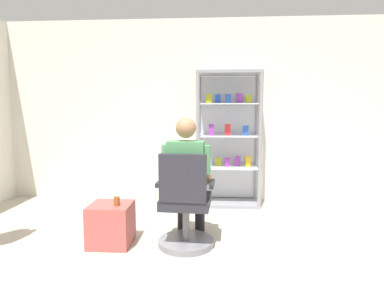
{
  "coord_description": "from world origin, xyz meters",
  "views": [
    {
      "loc": [
        0.19,
        -1.86,
        1.36
      ],
      "look_at": [
        -0.04,
        1.55,
        1.0
      ],
      "focal_mm": 29.92,
      "sensor_mm": 36.0,
      "label": 1
    }
  ],
  "objects_px": {
    "display_cabinet_main": "(228,138)",
    "tea_glass": "(117,201)",
    "seated_shopkeeper": "(187,174)",
    "storage_crate": "(111,224)",
    "office_chair": "(185,209)"
  },
  "relations": [
    {
      "from": "tea_glass",
      "to": "seated_shopkeeper",
      "type": "bearing_deg",
      "value": 14.77
    },
    {
      "from": "display_cabinet_main",
      "to": "seated_shopkeeper",
      "type": "bearing_deg",
      "value": -108.62
    },
    {
      "from": "seated_shopkeeper",
      "to": "tea_glass",
      "type": "xyz_separation_m",
      "value": [
        -0.69,
        -0.18,
        -0.25
      ]
    },
    {
      "from": "storage_crate",
      "to": "tea_glass",
      "type": "xyz_separation_m",
      "value": [
        0.08,
        -0.05,
        0.26
      ]
    },
    {
      "from": "office_chair",
      "to": "seated_shopkeeper",
      "type": "xyz_separation_m",
      "value": [
        0.01,
        0.16,
        0.32
      ]
    },
    {
      "from": "seated_shopkeeper",
      "to": "storage_crate",
      "type": "xyz_separation_m",
      "value": [
        -0.77,
        -0.13,
        -0.5
      ]
    },
    {
      "from": "seated_shopkeeper",
      "to": "tea_glass",
      "type": "relative_size",
      "value": 13.75
    },
    {
      "from": "storage_crate",
      "to": "tea_glass",
      "type": "height_order",
      "value": "tea_glass"
    },
    {
      "from": "display_cabinet_main",
      "to": "seated_shopkeeper",
      "type": "height_order",
      "value": "display_cabinet_main"
    },
    {
      "from": "display_cabinet_main",
      "to": "tea_glass",
      "type": "relative_size",
      "value": 20.25
    },
    {
      "from": "office_chair",
      "to": "storage_crate",
      "type": "bearing_deg",
      "value": 177.83
    },
    {
      "from": "display_cabinet_main",
      "to": "tea_glass",
      "type": "xyz_separation_m",
      "value": [
        -1.16,
        -1.59,
        -0.5
      ]
    },
    {
      "from": "seated_shopkeeper",
      "to": "tea_glass",
      "type": "bearing_deg",
      "value": -165.23
    },
    {
      "from": "office_chair",
      "to": "tea_glass",
      "type": "distance_m",
      "value": 0.68
    },
    {
      "from": "display_cabinet_main",
      "to": "storage_crate",
      "type": "distance_m",
      "value": 2.12
    }
  ]
}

